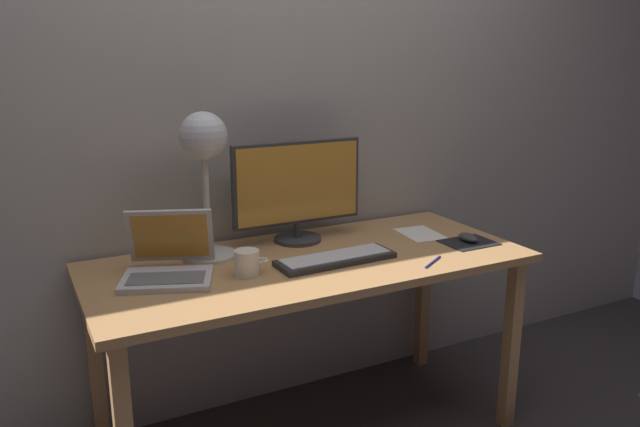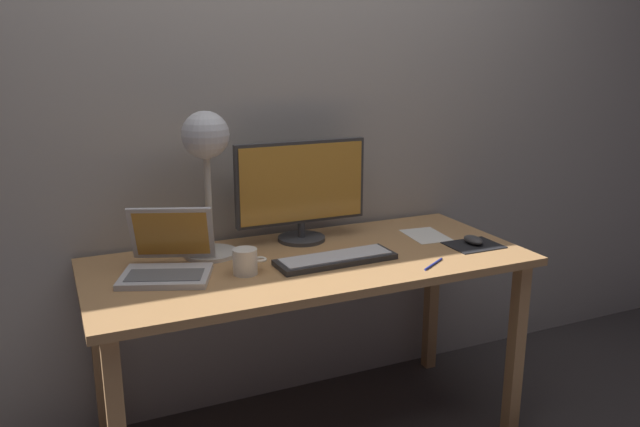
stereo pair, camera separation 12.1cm
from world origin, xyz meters
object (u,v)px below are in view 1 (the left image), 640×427
at_px(laptop, 169,258).
at_px(desk_lamp, 204,151).
at_px(monitor, 297,188).
at_px(keyboard_main, 336,259).
at_px(mouse, 468,237).
at_px(pen, 433,262).
at_px(coffee_mug, 247,263).

bearing_deg(laptop, desk_lamp, 35.24).
xyz_separation_m(monitor, keyboard_main, (0.01, -0.29, -0.20)).
relative_size(mouse, pen, 0.69).
bearing_deg(laptop, coffee_mug, -26.81).
bearing_deg(monitor, keyboard_main, -87.69).
bearing_deg(desk_lamp, keyboard_main, -33.46).
xyz_separation_m(laptop, mouse, (1.14, -0.17, -0.04)).
bearing_deg(mouse, laptop, 171.67).
distance_m(monitor, keyboard_main, 0.36).
bearing_deg(laptop, keyboard_main, -13.26).
height_order(laptop, coffee_mug, laptop).
height_order(coffee_mug, pen, coffee_mug).
height_order(mouse, coffee_mug, coffee_mug).
xyz_separation_m(monitor, coffee_mug, (-0.32, -0.28, -0.17)).
bearing_deg(desk_lamp, coffee_mug, -76.39).
distance_m(keyboard_main, laptop, 0.58).
bearing_deg(monitor, laptop, -163.97).
bearing_deg(coffee_mug, pen, -16.30).
height_order(keyboard_main, mouse, mouse).
relative_size(desk_lamp, mouse, 5.55).
bearing_deg(pen, monitor, 124.20).
relative_size(laptop, mouse, 3.89).
bearing_deg(mouse, keyboard_main, 176.62).
bearing_deg(mouse, monitor, 151.03).
bearing_deg(coffee_mug, desk_lamp, 103.61).
xyz_separation_m(keyboard_main, coffee_mug, (-0.33, 0.01, 0.03)).
distance_m(laptop, desk_lamp, 0.40).
bearing_deg(monitor, mouse, -28.97).
height_order(desk_lamp, mouse, desk_lamp).
distance_m(desk_lamp, mouse, 1.08).
xyz_separation_m(laptop, pen, (0.87, -0.30, -0.06)).
bearing_deg(laptop, mouse, -8.33).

